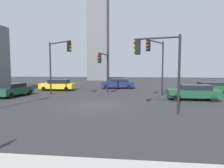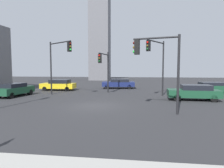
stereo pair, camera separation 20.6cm
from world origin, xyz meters
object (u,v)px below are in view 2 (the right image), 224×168
(car_4, at_px, (194,92))
(traffic_light_2, at_px, (104,64))
(traffic_light_3, at_px, (157,58))
(car_1, at_px, (15,89))
(car_2, at_px, (59,85))
(car_3, at_px, (213,87))
(traffic_light_4, at_px, (157,56))
(car_0, at_px, (119,83))
(traffic_light_1, at_px, (59,56))

(car_4, bearing_deg, traffic_light_2, -17.38)
(traffic_light_3, relative_size, car_1, 1.14)
(car_2, bearing_deg, traffic_light_2, 153.82)
(car_1, xyz_separation_m, car_3, (21.92, 5.69, -0.04))
(traffic_light_2, distance_m, car_2, 7.88)
(traffic_light_2, relative_size, traffic_light_4, 0.84)
(car_0, xyz_separation_m, car_2, (-7.80, -3.57, 0.00))
(traffic_light_3, bearing_deg, car_3, -108.83)
(traffic_light_1, relative_size, traffic_light_2, 1.20)
(traffic_light_3, distance_m, car_2, 17.13)
(car_3, bearing_deg, car_4, -127.28)
(traffic_light_2, height_order, car_2, traffic_light_2)
(car_0, bearing_deg, traffic_light_2, 75.28)
(traffic_light_1, relative_size, car_1, 1.32)
(traffic_light_4, relative_size, car_2, 1.30)
(traffic_light_4, bearing_deg, traffic_light_2, -77.26)
(car_2, relative_size, car_3, 0.94)
(car_1, bearing_deg, traffic_light_3, -105.90)
(traffic_light_1, distance_m, car_3, 18.33)
(traffic_light_4, relative_size, car_3, 1.22)
(traffic_light_3, distance_m, car_4, 7.55)
(traffic_light_2, height_order, car_1, traffic_light_2)
(traffic_light_4, xyz_separation_m, car_2, (-12.45, 4.89, -3.44))
(car_4, bearing_deg, car_1, 2.04)
(car_2, relative_size, car_4, 0.96)
(car_0, bearing_deg, traffic_light_4, 113.20)
(car_3, height_order, car_4, car_4)
(traffic_light_3, height_order, car_1, traffic_light_3)
(traffic_light_3, xyz_separation_m, car_0, (-3.99, 15.65, -2.94))
(traffic_light_2, bearing_deg, traffic_light_3, 37.26)
(car_3, bearing_deg, car_2, 174.02)
(car_4, bearing_deg, car_0, -48.53)
(traffic_light_2, bearing_deg, car_0, 178.91)
(car_2, bearing_deg, car_0, -157.11)
(traffic_light_1, distance_m, traffic_light_4, 10.28)
(traffic_light_1, relative_size, car_0, 1.22)
(car_0, relative_size, car_3, 1.01)
(car_4, bearing_deg, traffic_light_1, -2.92)
(traffic_light_2, bearing_deg, car_3, 109.47)
(car_3, bearing_deg, traffic_light_2, -173.15)
(car_3, bearing_deg, car_1, -170.06)
(traffic_light_2, xyz_separation_m, car_1, (-9.09, -3.09, -2.72))
(traffic_light_2, distance_m, car_1, 9.98)
(traffic_light_3, distance_m, traffic_light_4, 7.25)
(traffic_light_3, relative_size, car_0, 1.05)
(traffic_light_4, xyz_separation_m, car_3, (7.12, 4.42, -3.49))
(traffic_light_3, xyz_separation_m, traffic_light_4, (0.66, 7.20, 0.50))
(car_2, height_order, car_4, car_2)
(traffic_light_2, bearing_deg, car_2, -106.49)
(traffic_light_1, height_order, traffic_light_2, traffic_light_1)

